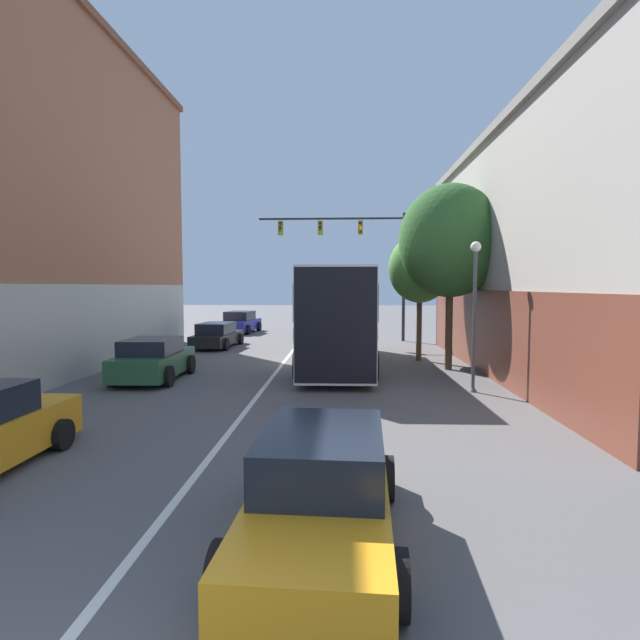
% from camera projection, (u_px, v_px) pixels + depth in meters
% --- Properties ---
extents(lane_center_line, '(0.14, 42.96, 0.01)m').
position_uv_depth(lane_center_line, '(273.00, 376.00, 17.37)').
color(lane_center_line, silver).
rests_on(lane_center_line, ground_plane).
extents(building_right_storefront, '(8.68, 18.92, 8.55)m').
position_uv_depth(building_right_storefront, '(611.00, 249.00, 17.12)').
color(building_right_storefront, '#9E998E').
rests_on(building_right_storefront, ground_plane).
extents(bus, '(2.91, 10.75, 3.77)m').
position_uv_depth(bus, '(336.00, 312.00, 19.78)').
color(bus, silver).
rests_on(bus, ground_plane).
extents(hatchback_foreground, '(2.05, 4.28, 1.34)m').
position_uv_depth(hatchback_foreground, '(322.00, 490.00, 6.14)').
color(hatchback_foreground, orange).
rests_on(hatchback_foreground, ground_plane).
extents(parked_car_left_near, '(2.10, 4.34, 1.27)m').
position_uv_depth(parked_car_left_near, '(217.00, 336.00, 25.57)').
color(parked_car_left_near, black).
rests_on(parked_car_left_near, ground_plane).
extents(parked_car_left_far, '(2.34, 4.31, 1.45)m').
position_uv_depth(parked_car_left_far, '(241.00, 323.00, 33.56)').
color(parked_car_left_far, navy).
rests_on(parked_car_left_far, ground_plane).
extents(parked_car_left_distant, '(2.05, 3.90, 1.40)m').
position_uv_depth(parked_car_left_distant, '(153.00, 360.00, 16.68)').
color(parked_car_left_distant, '#285633').
rests_on(parked_car_left_distant, ground_plane).
extents(traffic_signal_gantry, '(8.34, 0.36, 7.26)m').
position_uv_depth(traffic_signal_gantry, '(357.00, 246.00, 28.28)').
color(traffic_signal_gantry, black).
rests_on(traffic_signal_gantry, ground_plane).
extents(street_lamp, '(0.31, 0.31, 4.44)m').
position_uv_depth(street_lamp, '(475.00, 307.00, 14.64)').
color(street_lamp, '#47474C').
rests_on(street_lamp, ground_plane).
extents(street_tree_near, '(3.81, 3.43, 6.92)m').
position_uv_depth(street_tree_near, '(450.00, 241.00, 18.47)').
color(street_tree_near, '#4C3823').
rests_on(street_tree_near, ground_plane).
extents(street_tree_far, '(2.62, 2.36, 5.33)m').
position_uv_depth(street_tree_far, '(420.00, 269.00, 20.83)').
color(street_tree_far, brown).
rests_on(street_tree_far, ground_plane).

